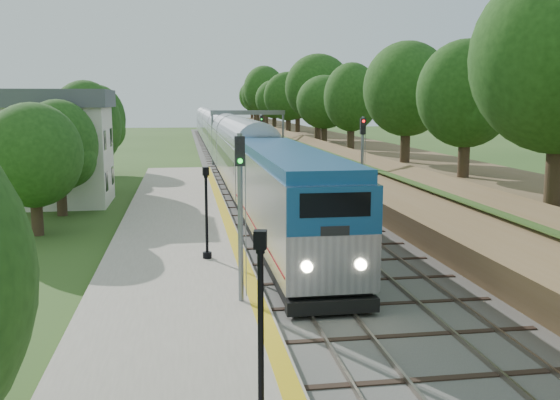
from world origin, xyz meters
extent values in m
plane|color=#2D4C19|center=(0.00, 0.00, 0.00)|extent=(320.00, 320.00, 0.00)
cube|color=#4C4944|center=(2.00, 60.00, 0.06)|extent=(9.50, 170.00, 0.12)
cube|color=gray|center=(-0.72, 60.00, 0.20)|extent=(0.08, 170.00, 0.16)
cube|color=gray|center=(0.72, 60.00, 0.20)|extent=(0.08, 170.00, 0.16)
cube|color=gray|center=(3.28, 60.00, 0.20)|extent=(0.08, 170.00, 0.16)
cube|color=gray|center=(4.72, 60.00, 0.20)|extent=(0.08, 170.00, 0.16)
cube|color=gray|center=(-5.20, 16.00, 0.19)|extent=(6.40, 68.00, 0.38)
cube|color=gold|center=(-2.35, 16.00, 0.39)|extent=(0.55, 68.00, 0.01)
cube|color=brown|center=(11.50, 60.00, 1.50)|extent=(9.00, 170.00, 3.00)
cube|color=brown|center=(7.60, 60.00, 1.30)|extent=(4.47, 170.00, 4.54)
cylinder|color=#332316|center=(10.00, 10.00, 4.31)|extent=(0.60, 0.60, 2.62)
sphere|color=#1A3D10|center=(10.00, 10.00, 7.88)|extent=(5.70, 5.70, 5.70)
cylinder|color=#332316|center=(10.00, 60.00, 4.31)|extent=(0.60, 0.60, 2.62)
sphere|color=#1A3D10|center=(10.00, 60.00, 7.88)|extent=(5.70, 5.70, 5.70)
cylinder|color=#332316|center=(10.00, 110.00, 4.31)|extent=(0.60, 0.60, 2.62)
sphere|color=#1A3D10|center=(10.00, 110.00, 7.88)|extent=(5.70, 5.70, 5.70)
cube|color=silver|center=(-14.00, 30.00, 3.40)|extent=(8.00, 6.00, 6.80)
cube|color=#4F5256|center=(-14.00, 30.00, 7.40)|extent=(8.60, 6.60, 1.20)
cube|color=black|center=(-9.99, 28.20, 1.80)|extent=(0.05, 1.10, 1.30)
cube|color=black|center=(-9.99, 31.80, 1.80)|extent=(0.05, 1.10, 1.30)
cube|color=black|center=(-9.99, 28.20, 4.60)|extent=(0.05, 1.10, 1.30)
cube|color=black|center=(-9.99, 31.80, 4.60)|extent=(0.05, 1.10, 1.30)
cylinder|color=slate|center=(-1.50, 55.00, 3.10)|extent=(0.24, 0.24, 6.20)
cylinder|color=slate|center=(6.50, 55.00, 3.10)|extent=(0.24, 0.24, 6.20)
cube|color=slate|center=(2.50, 55.00, 5.95)|extent=(8.40, 0.25, 0.50)
cube|color=black|center=(0.00, 54.85, 5.20)|extent=(0.30, 0.20, 0.90)
cube|color=black|center=(4.00, 54.85, 5.20)|extent=(0.30, 0.20, 0.90)
cylinder|color=#332316|center=(-12.00, 26.00, 1.22)|extent=(0.60, 0.60, 2.45)
sphere|color=#1A3D10|center=(-12.00, 26.00, 4.55)|extent=(5.32, 5.32, 5.32)
cylinder|color=#332316|center=(-12.00, 42.00, 1.22)|extent=(0.60, 0.60, 2.45)
sphere|color=#1A3D10|center=(-12.00, 42.00, 4.55)|extent=(5.32, 5.32, 5.32)
cube|color=black|center=(0.00, 13.39, 0.60)|extent=(2.93, 18.32, 0.64)
cube|color=#B7BAC1|center=(0.00, 13.39, 2.72)|extent=(3.18, 19.08, 3.60)
cube|color=navy|center=(0.00, 13.39, 4.75)|extent=(3.05, 18.32, 0.47)
cube|color=navy|center=(0.00, 3.82, 3.73)|extent=(3.15, 0.10, 1.59)
cube|color=black|center=(0.00, 3.78, 3.94)|extent=(2.33, 0.06, 0.80)
cube|color=maroon|center=(0.00, 13.39, 1.50)|extent=(3.20, 18.70, 0.11)
cube|color=#B7BAC1|center=(0.00, 34.13, 2.35)|extent=(3.18, 21.20, 4.13)
cube|color=#B7BAC1|center=(0.00, 55.94, 2.35)|extent=(3.18, 21.20, 4.13)
cube|color=#B7BAC1|center=(0.00, 77.74, 2.35)|extent=(3.18, 21.20, 4.13)
cube|color=#B7BAC1|center=(0.00, 99.54, 2.35)|extent=(3.18, 21.20, 4.13)
cube|color=#B7BAC1|center=(0.00, 121.35, 2.35)|extent=(3.18, 21.20, 4.13)
cylinder|color=black|center=(-3.24, -2.95, 2.37)|extent=(0.13, 0.13, 3.70)
cube|color=black|center=(-3.24, -2.95, 4.41)|extent=(0.32, 0.32, 0.38)
cube|color=silver|center=(-3.24, -2.95, 4.41)|extent=(0.23, 0.23, 0.28)
cylinder|color=black|center=(-3.83, 11.53, 0.52)|extent=(0.40, 0.40, 0.27)
cylinder|color=black|center=(-3.83, 11.53, 2.28)|extent=(0.13, 0.13, 3.53)
cube|color=black|center=(-3.83, 11.53, 4.22)|extent=(0.29, 0.29, 0.36)
cube|color=silver|center=(-3.83, 11.53, 4.22)|extent=(0.21, 0.21, 0.27)
cylinder|color=slate|center=(-2.90, 5.42, 3.27)|extent=(0.18, 0.18, 5.78)
cube|color=black|center=(-2.90, 5.42, 5.57)|extent=(0.34, 0.22, 1.00)
cylinder|color=#0CE526|center=(-2.90, 5.29, 5.57)|extent=(0.16, 0.06, 0.16)
cylinder|color=slate|center=(6.20, 21.99, 3.20)|extent=(0.18, 0.18, 6.16)
cube|color=black|center=(6.20, 21.99, 5.68)|extent=(0.34, 0.22, 0.99)
cylinder|color=#FF0C0C|center=(6.20, 21.86, 5.68)|extent=(0.16, 0.06, 0.16)
camera|label=1|loc=(-4.75, -15.34, 7.22)|focal=40.00mm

